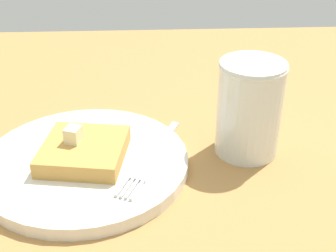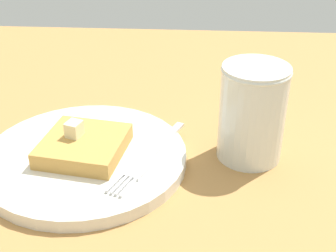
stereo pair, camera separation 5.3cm
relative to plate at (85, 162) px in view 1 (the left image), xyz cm
name	(u,v)px [view 1 (the left image)]	position (x,y,z in cm)	size (l,w,h in cm)	color
table_surface	(78,178)	(0.16, -1.07, -2.12)	(98.04, 98.04, 2.50)	#AB7B43
plate	(85,162)	(0.00, 0.00, 0.00)	(23.61, 23.61, 1.49)	silver
toast_slice_center	(84,150)	(0.00, 0.00, 1.60)	(9.11, 9.03, 1.94)	#C59144
butter_pat_primary	(76,135)	(-0.36, -0.75, 3.46)	(1.78, 1.61, 1.78)	beige
fork	(149,161)	(1.39, 7.31, 0.81)	(15.29, 7.56, 0.36)	silver
syrup_jar	(249,113)	(-2.87, 19.17, 4.27)	(7.78, 7.78, 11.49)	#4A1B06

